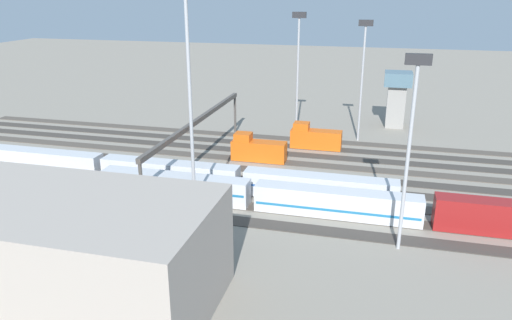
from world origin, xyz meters
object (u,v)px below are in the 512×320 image
(train_on_track_6, at_px, (170,173))
(train_on_track_7, at_px, (321,201))
(light_mast_2, at_px, (298,58))
(train_on_track_1, at_px, (315,138))
(light_mast_3, at_px, (189,84))
(signal_gantry, at_px, (199,123))
(train_on_track_3, at_px, (257,149))
(control_tower, at_px, (397,95))
(light_mast_0, at_px, (363,65))
(light_mast_1, at_px, (411,128))
(maintenance_shed, at_px, (14,244))

(train_on_track_6, height_order, train_on_track_7, train_on_track_7)
(train_on_track_7, bearing_deg, light_mast_2, -75.04)
(train_on_track_7, bearing_deg, train_on_track_1, -80.45)
(light_mast_3, height_order, signal_gantry, light_mast_3)
(train_on_track_3, height_order, light_mast_3, light_mast_3)
(train_on_track_3, distance_m, control_tower, 39.80)
(light_mast_0, relative_size, signal_gantry, 0.54)
(train_on_track_1, relative_size, light_mast_1, 0.42)
(light_mast_0, distance_m, light_mast_2, 13.24)
(train_on_track_1, xyz_separation_m, maintenance_shed, (23.09, 56.21, 3.39))
(control_tower, bearing_deg, light_mast_1, 89.95)
(light_mast_0, bearing_deg, signal_gantry, 40.32)
(train_on_track_3, xyz_separation_m, light_mast_2, (-4.05, -18.11, 14.38))
(train_on_track_3, bearing_deg, maintenance_shed, 73.26)
(train_on_track_6, relative_size, train_on_track_1, 7.14)
(light_mast_1, distance_m, control_tower, 58.45)
(train_on_track_3, xyz_separation_m, control_tower, (-24.73, -30.75, 5.24))
(train_on_track_7, relative_size, control_tower, 5.27)
(train_on_track_3, relative_size, light_mast_2, 0.39)
(light_mast_2, bearing_deg, train_on_track_1, 122.35)
(light_mast_2, bearing_deg, light_mast_1, 114.49)
(train_on_track_1, relative_size, train_on_track_7, 0.15)
(train_on_track_7, bearing_deg, control_tower, -101.68)
(control_tower, bearing_deg, light_mast_0, 60.33)
(train_on_track_3, height_order, maintenance_shed, maintenance_shed)
(light_mast_3, bearing_deg, light_mast_0, -112.80)
(train_on_track_7, relative_size, light_mast_1, 2.82)
(train_on_track_3, distance_m, maintenance_shed, 48.38)
(signal_gantry, bearing_deg, light_mast_0, -139.68)
(light_mast_1, distance_m, light_mast_3, 26.60)
(train_on_track_3, xyz_separation_m, train_on_track_1, (-9.19, -10.00, 0.00))
(train_on_track_6, bearing_deg, light_mast_2, -114.16)
(train_on_track_6, bearing_deg, train_on_track_1, -128.65)
(train_on_track_6, distance_m, maintenance_shed, 31.57)
(light_mast_0, height_order, light_mast_1, light_mast_0)
(light_mast_0, distance_m, light_mast_3, 48.93)
(light_mast_1, xyz_separation_m, signal_gantry, (34.09, -22.17, -7.52))
(train_on_track_7, bearing_deg, light_mast_3, 24.86)
(train_on_track_7, height_order, signal_gantry, signal_gantry)
(train_on_track_3, bearing_deg, light_mast_1, 132.25)
(train_on_track_1, bearing_deg, signal_gantry, 38.88)
(train_on_track_7, relative_size, signal_gantry, 1.48)
(maintenance_shed, bearing_deg, light_mast_1, -153.72)
(train_on_track_7, relative_size, light_mast_0, 2.72)
(light_mast_3, bearing_deg, train_on_track_1, -106.19)
(train_on_track_6, bearing_deg, train_on_track_7, 168.71)
(train_on_track_3, height_order, signal_gantry, signal_gantry)
(train_on_track_3, bearing_deg, light_mast_3, 86.53)
(train_on_track_3, relative_size, train_on_track_1, 1.00)
(light_mast_2, distance_m, light_mast_3, 45.90)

